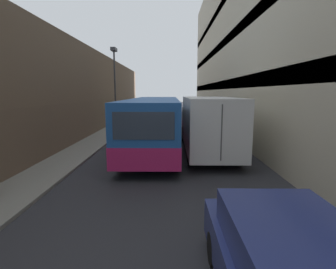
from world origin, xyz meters
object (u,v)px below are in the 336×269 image
box_truck (207,123)px  street_lamp (115,74)px  bus (154,122)px  panel_van (154,114)px

box_truck → street_lamp: (-6.09, 6.14, 2.95)m
bus → box_truck: (2.83, -1.00, 0.06)m
panel_van → street_lamp: (-2.53, -5.75, 3.42)m
box_truck → street_lamp: 9.13m
box_truck → panel_van: bearing=106.7°
street_lamp → panel_van: bearing=66.3°
bus → box_truck: bearing=-19.4°
panel_van → box_truck: bearing=-73.3°
box_truck → panel_van: size_ratio=1.92×
bus → box_truck: 3.01m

